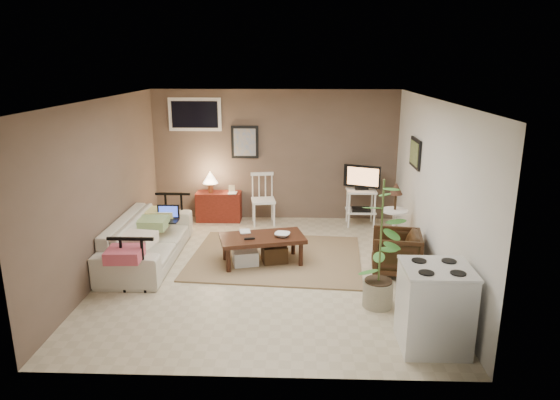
{
  "coord_description": "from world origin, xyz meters",
  "views": [
    {
      "loc": [
        0.42,
        -6.58,
        2.88
      ],
      "look_at": [
        0.17,
        0.35,
        0.95
      ],
      "focal_mm": 32.0,
      "sensor_mm": 36.0,
      "label": 1
    }
  ],
  "objects_px": {
    "coffee_table": "(262,248)",
    "spindle_chair": "(263,201)",
    "stove": "(434,307)",
    "red_console": "(218,204)",
    "sofa": "(147,232)",
    "potted_plant": "(381,240)",
    "tv_stand": "(361,194)",
    "armchair": "(396,250)",
    "side_table": "(395,209)"
  },
  "relations": [
    {
      "from": "tv_stand",
      "to": "stove",
      "type": "height_order",
      "value": "tv_stand"
    },
    {
      "from": "red_console",
      "to": "spindle_chair",
      "type": "bearing_deg",
      "value": -9.07
    },
    {
      "from": "spindle_chair",
      "to": "potted_plant",
      "type": "xyz_separation_m",
      "value": [
        1.61,
        -3.17,
        0.42
      ]
    },
    {
      "from": "potted_plant",
      "to": "stove",
      "type": "bearing_deg",
      "value": -63.93
    },
    {
      "from": "stove",
      "to": "red_console",
      "type": "bearing_deg",
      "value": 124.63
    },
    {
      "from": "tv_stand",
      "to": "armchair",
      "type": "relative_size",
      "value": 1.65
    },
    {
      "from": "red_console",
      "to": "tv_stand",
      "type": "bearing_deg",
      "value": -3.59
    },
    {
      "from": "side_table",
      "to": "red_console",
      "type": "bearing_deg",
      "value": 155.14
    },
    {
      "from": "sofa",
      "to": "spindle_chair",
      "type": "bearing_deg",
      "value": -41.45
    },
    {
      "from": "potted_plant",
      "to": "red_console",
      "type": "bearing_deg",
      "value": 126.65
    },
    {
      "from": "spindle_chair",
      "to": "potted_plant",
      "type": "bearing_deg",
      "value": -63.08
    },
    {
      "from": "red_console",
      "to": "side_table",
      "type": "bearing_deg",
      "value": -24.86
    },
    {
      "from": "spindle_chair",
      "to": "tv_stand",
      "type": "relative_size",
      "value": 0.84
    },
    {
      "from": "side_table",
      "to": "stove",
      "type": "relative_size",
      "value": 1.21
    },
    {
      "from": "coffee_table",
      "to": "red_console",
      "type": "relative_size",
      "value": 1.4
    },
    {
      "from": "red_console",
      "to": "armchair",
      "type": "bearing_deg",
      "value": -38.81
    },
    {
      "from": "coffee_table",
      "to": "tv_stand",
      "type": "height_order",
      "value": "tv_stand"
    },
    {
      "from": "red_console",
      "to": "armchair",
      "type": "xyz_separation_m",
      "value": [
        2.86,
        -2.3,
        0.01
      ]
    },
    {
      "from": "potted_plant",
      "to": "tv_stand",
      "type": "bearing_deg",
      "value": 87.05
    },
    {
      "from": "sofa",
      "to": "side_table",
      "type": "bearing_deg",
      "value": -81.47
    },
    {
      "from": "sofa",
      "to": "red_console",
      "type": "height_order",
      "value": "red_console"
    },
    {
      "from": "spindle_chair",
      "to": "potted_plant",
      "type": "height_order",
      "value": "potted_plant"
    },
    {
      "from": "side_table",
      "to": "stove",
      "type": "xyz_separation_m",
      "value": [
        -0.1,
        -2.79,
        -0.23
      ]
    },
    {
      "from": "side_table",
      "to": "armchair",
      "type": "height_order",
      "value": "side_table"
    },
    {
      "from": "coffee_table",
      "to": "spindle_chair",
      "type": "bearing_deg",
      "value": 93.21
    },
    {
      "from": "armchair",
      "to": "sofa",
      "type": "bearing_deg",
      "value": -87.71
    },
    {
      "from": "armchair",
      "to": "side_table",
      "type": "bearing_deg",
      "value": 179.61
    },
    {
      "from": "tv_stand",
      "to": "side_table",
      "type": "distance_m",
      "value": 1.28
    },
    {
      "from": "coffee_table",
      "to": "sofa",
      "type": "xyz_separation_m",
      "value": [
        -1.71,
        0.11,
        0.18
      ]
    },
    {
      "from": "red_console",
      "to": "sofa",
      "type": "bearing_deg",
      "value": -111.07
    },
    {
      "from": "coffee_table",
      "to": "spindle_chair",
      "type": "distance_m",
      "value": 1.93
    },
    {
      "from": "armchair",
      "to": "red_console",
      "type": "bearing_deg",
      "value": -120.96
    },
    {
      "from": "coffee_table",
      "to": "potted_plant",
      "type": "bearing_deg",
      "value": -39.79
    },
    {
      "from": "red_console",
      "to": "potted_plant",
      "type": "height_order",
      "value": "potted_plant"
    },
    {
      "from": "coffee_table",
      "to": "stove",
      "type": "height_order",
      "value": "stove"
    },
    {
      "from": "red_console",
      "to": "stove",
      "type": "relative_size",
      "value": 1.05
    },
    {
      "from": "sofa",
      "to": "potted_plant",
      "type": "distance_m",
      "value": 3.51
    },
    {
      "from": "spindle_chair",
      "to": "sofa",
      "type": "bearing_deg",
      "value": -131.45
    },
    {
      "from": "tv_stand",
      "to": "side_table",
      "type": "relative_size",
      "value": 1.01
    },
    {
      "from": "red_console",
      "to": "tv_stand",
      "type": "distance_m",
      "value": 2.64
    },
    {
      "from": "red_console",
      "to": "stove",
      "type": "distance_m",
      "value": 5.08
    },
    {
      "from": "side_table",
      "to": "stove",
      "type": "bearing_deg",
      "value": -92.11
    },
    {
      "from": "potted_plant",
      "to": "stove",
      "type": "relative_size",
      "value": 1.79
    },
    {
      "from": "coffee_table",
      "to": "potted_plant",
      "type": "relative_size",
      "value": 0.82
    },
    {
      "from": "armchair",
      "to": "stove",
      "type": "distance_m",
      "value": 1.88
    },
    {
      "from": "potted_plant",
      "to": "spindle_chair",
      "type": "bearing_deg",
      "value": 116.92
    },
    {
      "from": "spindle_chair",
      "to": "potted_plant",
      "type": "distance_m",
      "value": 3.58
    },
    {
      "from": "tv_stand",
      "to": "potted_plant",
      "type": "height_order",
      "value": "potted_plant"
    },
    {
      "from": "armchair",
      "to": "stove",
      "type": "height_order",
      "value": "stove"
    },
    {
      "from": "red_console",
      "to": "potted_plant",
      "type": "bearing_deg",
      "value": -53.35
    }
  ]
}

